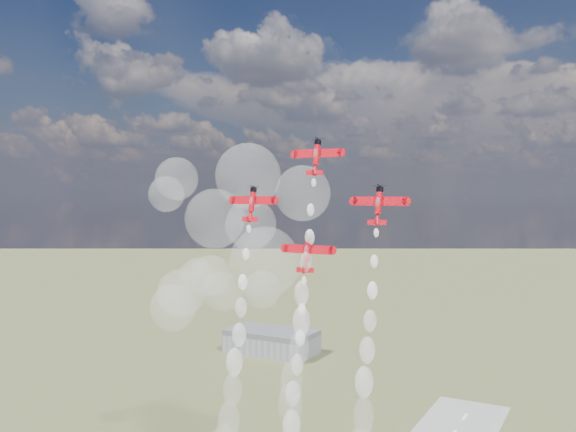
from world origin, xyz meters
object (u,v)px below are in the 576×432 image
(hangar, at_px, (272,341))
(plane_right, at_px, (379,205))
(plane_lead, at_px, (316,156))
(plane_left, at_px, (252,203))
(plane_slot, at_px, (307,253))

(hangar, xyz_separation_m, plane_right, (129.28, -180.39, 82.93))
(plane_lead, distance_m, plane_right, 18.94)
(plane_left, bearing_deg, hangar, 118.57)
(plane_right, distance_m, plane_slot, 18.94)
(plane_right, height_order, plane_slot, plane_right)
(hangar, xyz_separation_m, plane_left, (98.25, -180.39, 82.93))
(plane_left, height_order, plane_slot, plane_left)
(hangar, xyz_separation_m, plane_lead, (113.77, -178.06, 93.54))
(hangar, relative_size, plane_left, 4.27)
(plane_left, relative_size, plane_slot, 1.00)
(hangar, xyz_separation_m, plane_slot, (113.77, -182.72, 72.32))
(hangar, height_order, plane_slot, plane_slot)
(plane_lead, relative_size, plane_left, 1.00)
(plane_left, xyz_separation_m, plane_right, (31.04, 0.00, 0.00))
(plane_lead, xyz_separation_m, plane_left, (-15.52, -2.33, -10.61))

